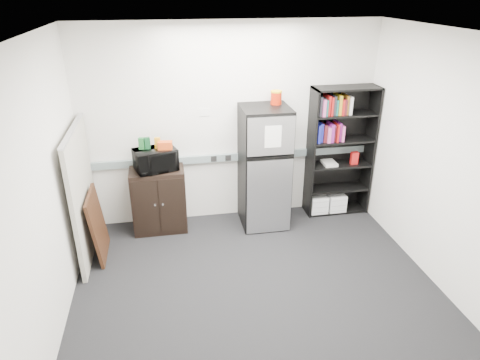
{
  "coord_description": "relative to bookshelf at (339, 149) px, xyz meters",
  "views": [
    {
      "loc": [
        -0.88,
        -3.74,
        3.08
      ],
      "look_at": [
        -0.03,
        0.9,
        0.92
      ],
      "focal_mm": 32.0,
      "sensor_mm": 36.0,
      "label": 1
    }
  ],
  "objects": [
    {
      "name": "wall_left",
      "position": [
        -3.51,
        -1.57,
        0.38
      ],
      "size": [
        0.02,
        3.5,
        2.7
      ],
      "primitive_type": "cube",
      "color": "silver",
      "rests_on": "floor"
    },
    {
      "name": "cabinet",
      "position": [
        -2.54,
        -0.07,
        -0.53
      ],
      "size": [
        0.71,
        0.47,
        0.88
      ],
      "color": "black",
      "rests_on": "floor"
    },
    {
      "name": "snack_box_a",
      "position": [
        -2.69,
        -0.05,
        0.27
      ],
      "size": [
        0.08,
        0.06,
        0.15
      ],
      "primitive_type": "cube",
      "rotation": [
        0.0,
        0.0,
        -0.22
      ],
      "color": "#1A5C27",
      "rests_on": "microwave"
    },
    {
      "name": "ceiling",
      "position": [
        -1.51,
        -1.57,
        1.73
      ],
      "size": [
        4.0,
        3.5,
        0.02
      ],
      "primitive_type": "cube",
      "color": "white",
      "rests_on": "wall_back"
    },
    {
      "name": "framed_poster",
      "position": [
        -3.28,
        -0.58,
        -0.55
      ],
      "size": [
        0.13,
        0.66,
        0.85
      ],
      "rotation": [
        0.0,
        -0.11,
        0.0
      ],
      "color": "black",
      "rests_on": "floor"
    },
    {
      "name": "bookshelf",
      "position": [
        0.0,
        0.0,
        0.0
      ],
      "size": [
        0.9,
        0.34,
        1.85
      ],
      "color": "black",
      "rests_on": "floor"
    },
    {
      "name": "electrical_raceway",
      "position": [
        -1.51,
        0.15,
        -0.07
      ],
      "size": [
        3.92,
        0.05,
        0.1
      ],
      "primitive_type": "cube",
      "color": "slate",
      "rests_on": "wall_back"
    },
    {
      "name": "snack_box_b",
      "position": [
        -2.62,
        -0.05,
        0.27
      ],
      "size": [
        0.08,
        0.06,
        0.15
      ],
      "primitive_type": "cube",
      "rotation": [
        0.0,
        0.0,
        0.13
      ],
      "color": "#0D3B1C",
      "rests_on": "microwave"
    },
    {
      "name": "wall_note",
      "position": [
        -1.86,
        0.18,
        0.58
      ],
      "size": [
        0.14,
        0.0,
        0.1
      ],
      "primitive_type": "cube",
      "color": "white",
      "rests_on": "wall_back"
    },
    {
      "name": "wall_right",
      "position": [
        0.49,
        -1.57,
        0.38
      ],
      "size": [
        0.02,
        3.5,
        2.7
      ],
      "primitive_type": "cube",
      "color": "silver",
      "rests_on": "floor"
    },
    {
      "name": "wall_back",
      "position": [
        -1.51,
        0.18,
        0.38
      ],
      "size": [
        4.0,
        0.02,
        2.7
      ],
      "primitive_type": "cube",
      "color": "silver",
      "rests_on": "floor"
    },
    {
      "name": "refrigerator",
      "position": [
        -1.11,
        -0.15,
        -0.14
      ],
      "size": [
        0.63,
        0.65,
        1.66
      ],
      "rotation": [
        0.0,
        0.0,
        -0.0
      ],
      "color": "black",
      "rests_on": "floor"
    },
    {
      "name": "snack_bag",
      "position": [
        -2.4,
        -0.1,
        0.25
      ],
      "size": [
        0.19,
        0.12,
        0.1
      ],
      "primitive_type": "cube",
      "rotation": [
        0.0,
        0.0,
        -0.1
      ],
      "color": "#C74213",
      "rests_on": "microwave"
    },
    {
      "name": "cubicle_partition",
      "position": [
        -3.41,
        -0.49,
        -0.16
      ],
      "size": [
        0.06,
        1.3,
        1.62
      ],
      "color": "#A09C8E",
      "rests_on": "floor"
    },
    {
      "name": "coffee_can",
      "position": [
        -0.94,
        -0.02,
        0.79
      ],
      "size": [
        0.15,
        0.15,
        0.2
      ],
      "color": "#AC1E07",
      "rests_on": "refrigerator"
    },
    {
      "name": "floor",
      "position": [
        -1.51,
        -1.57,
        -0.97
      ],
      "size": [
        4.0,
        4.0,
        0.0
      ],
      "primitive_type": "plane",
      "color": "black",
      "rests_on": "ground"
    },
    {
      "name": "snack_box_c",
      "position": [
        -2.49,
        -0.05,
        0.27
      ],
      "size": [
        0.08,
        0.06,
        0.14
      ],
      "primitive_type": "cube",
      "rotation": [
        0.0,
        0.0,
        -0.17
      ],
      "color": "orange",
      "rests_on": "microwave"
    },
    {
      "name": "microwave",
      "position": [
        -2.54,
        -0.08,
        0.06
      ],
      "size": [
        0.6,
        0.49,
        0.29
      ],
      "primitive_type": "imported",
      "rotation": [
        0.0,
        0.0,
        0.31
      ],
      "color": "black",
      "rests_on": "cabinet"
    }
  ]
}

